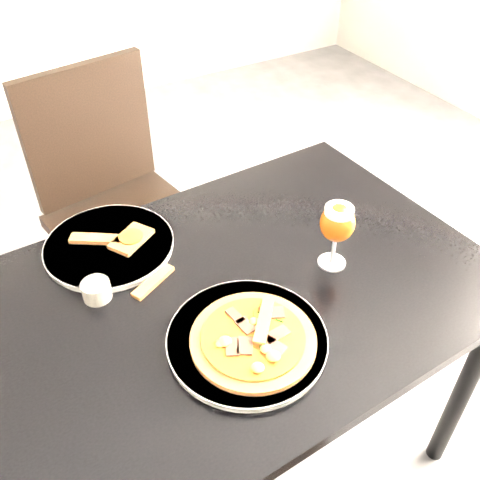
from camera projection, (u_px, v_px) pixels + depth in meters
dining_table at (232, 315)px, 1.27m from camera, size 1.24×0.86×0.75m
chair_far at (119, 204)px, 1.81m from camera, size 0.52×0.52×0.98m
plate_main at (247, 340)px, 1.09m from camera, size 0.41×0.41×0.02m
pizza at (253, 338)px, 1.07m from camera, size 0.26×0.26×0.03m
plate_second at (109, 246)px, 1.31m from camera, size 0.35×0.35×0.02m
crust_scraps at (120, 239)px, 1.31m from camera, size 0.20×0.15×0.01m
loose_crust at (153, 281)px, 1.22m from camera, size 0.12×0.08×0.01m
sauce_cup at (96, 290)px, 1.18m from camera, size 0.06×0.06×0.04m
beer_glass at (337, 223)px, 1.20m from camera, size 0.08×0.08×0.17m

